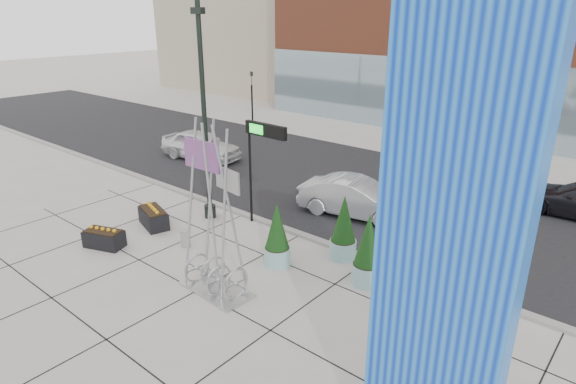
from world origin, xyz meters
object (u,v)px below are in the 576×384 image
Objects in this scene: lamp_post at (206,136)px; car_silver_mid at (356,198)px; public_art_sculpture at (215,250)px; car_white_west at (201,145)px; blue_pylon at (448,267)px; concrete_bollard at (185,238)px; overhead_street_sign at (263,138)px.

car_silver_mid is (4.51, 3.93, -2.64)m from lamp_post.
public_art_sculpture reaches higher than car_white_west.
lamp_post is (-11.59, 4.76, -0.54)m from blue_pylon.
overhead_street_sign is at bearing 72.78° from concrete_bollard.
car_white_west reaches higher than car_silver_mid.
blue_pylon is 0.98× the size of lamp_post.
overhead_street_sign is 0.87× the size of car_silver_mid.
lamp_post reaches higher than concrete_bollard.
overhead_street_sign is (2.27, 0.80, 0.11)m from lamp_post.
car_white_west is at bearing 141.86° from lamp_post.
lamp_post is at bearing -137.32° from car_white_west.
blue_pylon is 12.54m from lamp_post.
car_silver_mid is at bearing 62.89° from concrete_bollard.
lamp_post is 13.06× the size of concrete_bollard.
blue_pylon is at bearing -13.35° from concrete_bollard.
public_art_sculpture is 1.11× the size of car_silver_mid.
public_art_sculpture is 14.06m from car_white_west.
public_art_sculpture is 7.54m from car_silver_mid.
lamp_post is 4.09m from concrete_bollard.
car_silver_mid is (-7.08, 8.69, -3.19)m from blue_pylon.
overhead_street_sign is (-9.32, 5.56, -0.43)m from blue_pylon.
concrete_bollard is (1.31, -2.32, -3.10)m from lamp_post.
car_silver_mid is at bearing 56.01° from overhead_street_sign.
blue_pylon reaches higher than public_art_sculpture.
concrete_bollard is 0.13× the size of car_white_west.
car_silver_mid is at bearing 41.09° from lamp_post.
concrete_bollard is 7.04m from car_silver_mid.
overhead_street_sign is 0.86× the size of car_white_west.
public_art_sculpture is 8.20× the size of concrete_bollard.
blue_pylon is at bearing -6.12° from public_art_sculpture.
concrete_bollard is (-10.28, 2.44, -3.65)m from blue_pylon.
blue_pylon is 1.72× the size of car_white_west.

